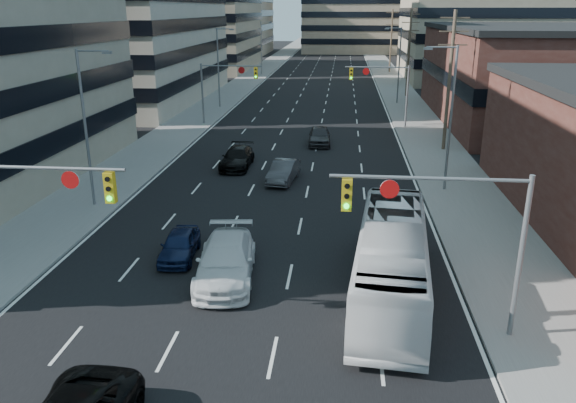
# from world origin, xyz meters

# --- Properties ---
(road_surface) EXTENTS (18.00, 300.00, 0.02)m
(road_surface) POSITION_xyz_m (0.00, 130.00, 0.01)
(road_surface) COLOR black
(road_surface) RESTS_ON ground
(sidewalk_left) EXTENTS (5.00, 300.00, 0.15)m
(sidewalk_left) POSITION_xyz_m (-11.50, 130.00, 0.07)
(sidewalk_left) COLOR slate
(sidewalk_left) RESTS_ON ground
(sidewalk_right) EXTENTS (5.00, 300.00, 0.15)m
(sidewalk_right) POSITION_xyz_m (11.50, 130.00, 0.07)
(sidewalk_right) COLOR slate
(sidewalk_right) RESTS_ON ground
(office_left_far) EXTENTS (20.00, 30.00, 16.00)m
(office_left_far) POSITION_xyz_m (-24.00, 100.00, 8.00)
(office_left_far) COLOR gray
(office_left_far) RESTS_ON ground
(storefront_right_mid) EXTENTS (20.00, 30.00, 9.00)m
(storefront_right_mid) POSITION_xyz_m (24.00, 50.00, 4.50)
(storefront_right_mid) COLOR #472119
(storefront_right_mid) RESTS_ON ground
(office_right_far) EXTENTS (22.00, 28.00, 14.00)m
(office_right_far) POSITION_xyz_m (25.00, 88.00, 7.00)
(office_right_far) COLOR gray
(office_right_far) RESTS_ON ground
(bg_block_left) EXTENTS (24.00, 24.00, 20.00)m
(bg_block_left) POSITION_xyz_m (-28.00, 140.00, 10.00)
(bg_block_left) COLOR #ADA089
(bg_block_left) RESTS_ON ground
(bg_block_right) EXTENTS (22.00, 22.00, 12.00)m
(bg_block_right) POSITION_xyz_m (32.00, 130.00, 6.00)
(bg_block_right) COLOR gray
(bg_block_right) RESTS_ON ground
(signal_near_left) EXTENTS (6.59, 0.33, 6.00)m
(signal_near_left) POSITION_xyz_m (-7.45, 8.00, 4.33)
(signal_near_left) COLOR slate
(signal_near_left) RESTS_ON ground
(signal_near_right) EXTENTS (6.59, 0.33, 6.00)m
(signal_near_right) POSITION_xyz_m (7.45, 8.00, 4.33)
(signal_near_right) COLOR slate
(signal_near_right) RESTS_ON ground
(signal_far_left) EXTENTS (6.09, 0.33, 6.00)m
(signal_far_left) POSITION_xyz_m (-7.68, 45.00, 4.30)
(signal_far_left) COLOR slate
(signal_far_left) RESTS_ON ground
(signal_far_right) EXTENTS (6.09, 0.33, 6.00)m
(signal_far_right) POSITION_xyz_m (7.68, 45.00, 4.30)
(signal_far_right) COLOR slate
(signal_far_right) RESTS_ON ground
(utility_pole_block) EXTENTS (2.20, 0.28, 11.00)m
(utility_pole_block) POSITION_xyz_m (12.20, 36.00, 5.78)
(utility_pole_block) COLOR #4C3D2D
(utility_pole_block) RESTS_ON ground
(utility_pole_midblock) EXTENTS (2.20, 0.28, 11.00)m
(utility_pole_midblock) POSITION_xyz_m (12.20, 66.00, 5.78)
(utility_pole_midblock) COLOR #4C3D2D
(utility_pole_midblock) RESTS_ON ground
(utility_pole_distant) EXTENTS (2.20, 0.28, 11.00)m
(utility_pole_distant) POSITION_xyz_m (12.20, 96.00, 5.78)
(utility_pole_distant) COLOR #4C3D2D
(utility_pole_distant) RESTS_ON ground
(streetlight_left_near) EXTENTS (2.03, 0.22, 9.00)m
(streetlight_left_near) POSITION_xyz_m (-10.34, 20.00, 5.05)
(streetlight_left_near) COLOR slate
(streetlight_left_near) RESTS_ON ground
(streetlight_left_mid) EXTENTS (2.03, 0.22, 9.00)m
(streetlight_left_mid) POSITION_xyz_m (-10.34, 55.00, 5.05)
(streetlight_left_mid) COLOR slate
(streetlight_left_mid) RESTS_ON ground
(streetlight_left_far) EXTENTS (2.03, 0.22, 9.00)m
(streetlight_left_far) POSITION_xyz_m (-10.34, 90.00, 5.05)
(streetlight_left_far) COLOR slate
(streetlight_left_far) RESTS_ON ground
(streetlight_right_near) EXTENTS (2.03, 0.22, 9.00)m
(streetlight_right_near) POSITION_xyz_m (10.34, 25.00, 5.05)
(streetlight_right_near) COLOR slate
(streetlight_right_near) RESTS_ON ground
(streetlight_right_far) EXTENTS (2.03, 0.22, 9.00)m
(streetlight_right_far) POSITION_xyz_m (10.34, 60.00, 5.05)
(streetlight_right_far) COLOR slate
(streetlight_right_far) RESTS_ON ground
(white_van) EXTENTS (2.95, 6.04, 1.69)m
(white_van) POSITION_xyz_m (-0.90, 11.58, 0.85)
(white_van) COLOR silver
(white_van) RESTS_ON ground
(transit_bus) EXTENTS (3.69, 11.40, 3.12)m
(transit_bus) POSITION_xyz_m (6.00, 10.75, 1.56)
(transit_bus) COLOR silver
(transit_bus) RESTS_ON ground
(sedan_blue) EXTENTS (1.80, 3.91, 1.30)m
(sedan_blue) POSITION_xyz_m (-3.49, 13.50, 0.65)
(sedan_blue) COLOR #0D1837
(sedan_blue) RESTS_ON ground
(sedan_grey_center) EXTENTS (2.05, 4.43, 1.41)m
(sedan_grey_center) POSITION_xyz_m (0.07, 26.13, 0.70)
(sedan_grey_center) COLOR #39393C
(sedan_grey_center) RESTS_ON ground
(sedan_black_far) EXTENTS (2.04, 4.99, 1.45)m
(sedan_black_far) POSITION_xyz_m (-3.69, 29.36, 0.72)
(sedan_black_far) COLOR black
(sedan_black_far) RESTS_ON ground
(sedan_grey_right) EXTENTS (2.00, 4.59, 1.54)m
(sedan_grey_right) POSITION_xyz_m (2.00, 37.28, 0.77)
(sedan_grey_right) COLOR #2C2C2E
(sedan_grey_right) RESTS_ON ground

